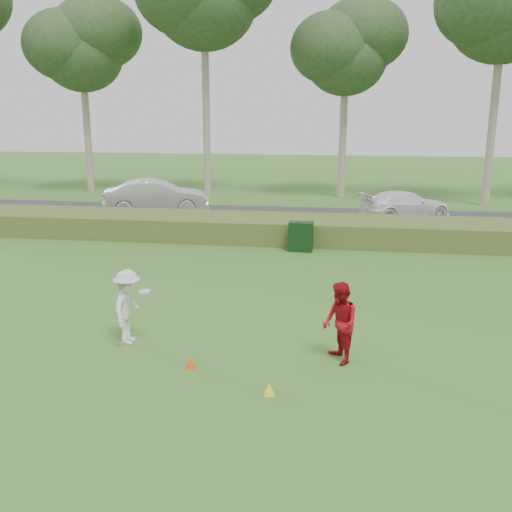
% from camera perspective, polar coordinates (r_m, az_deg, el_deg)
% --- Properties ---
extents(ground, '(120.00, 120.00, 0.00)m').
position_cam_1_polar(ground, '(12.07, -3.04, -10.64)').
color(ground, '#326A23').
rests_on(ground, ground).
extents(reed_strip, '(80.00, 3.00, 0.90)m').
position_cam_1_polar(reed_strip, '(23.29, 3.10, 2.73)').
color(reed_strip, '#475B24').
rests_on(reed_strip, ground).
extents(park_road, '(80.00, 6.00, 0.06)m').
position_cam_1_polar(park_road, '(28.26, 4.16, 3.88)').
color(park_road, '#2D2D2D').
rests_on(park_road, ground).
extents(tree_2, '(6.50, 6.50, 12.00)m').
position_cam_1_polar(tree_2, '(38.56, -17.07, 19.41)').
color(tree_2, gray).
rests_on(tree_2, ground).
extents(tree_4, '(6.24, 6.24, 11.50)m').
position_cam_1_polar(tree_4, '(35.38, 8.99, 19.75)').
color(tree_4, gray).
rests_on(tree_4, ground).
extents(tree_5, '(7.28, 7.28, 14.00)m').
position_cam_1_polar(tree_5, '(34.50, 23.58, 22.10)').
color(tree_5, gray).
rests_on(tree_5, ground).
extents(player_white, '(0.86, 1.10, 1.70)m').
position_cam_1_polar(player_white, '(13.08, -12.68, -4.97)').
color(player_white, white).
rests_on(player_white, ground).
extents(player_red, '(0.92, 1.02, 1.71)m').
position_cam_1_polar(player_red, '(11.91, 8.39, -6.66)').
color(player_red, '#9E0D17').
rests_on(player_red, ground).
extents(cone_orange, '(0.22, 0.22, 0.24)m').
position_cam_1_polar(cone_orange, '(11.83, -6.56, -10.60)').
color(cone_orange, '#EB4C0C').
rests_on(cone_orange, ground).
extents(cone_yellow, '(0.22, 0.22, 0.24)m').
position_cam_1_polar(cone_yellow, '(10.78, 1.30, -13.12)').
color(cone_yellow, yellow).
rests_on(cone_yellow, ground).
extents(utility_cabinet, '(0.90, 0.58, 1.10)m').
position_cam_1_polar(utility_cabinet, '(21.38, 4.50, 1.95)').
color(utility_cabinet, black).
rests_on(utility_cabinet, ground).
extents(car_mid, '(5.50, 3.21, 1.71)m').
position_cam_1_polar(car_mid, '(29.37, -9.90, 5.85)').
color(car_mid, silver).
rests_on(car_mid, park_road).
extents(car_right, '(4.80, 3.50, 1.29)m').
position_cam_1_polar(car_right, '(28.76, 14.71, 5.00)').
color(car_right, white).
rests_on(car_right, park_road).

